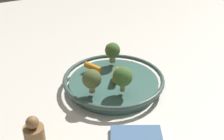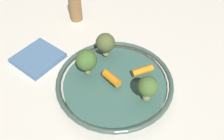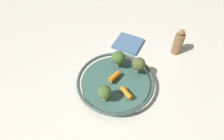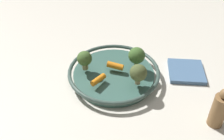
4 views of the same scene
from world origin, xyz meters
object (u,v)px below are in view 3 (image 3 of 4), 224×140
object	(u,v)px
broccoli_floret_small	(105,92)
dish_towel	(128,44)
serving_bowl	(116,82)
baby_carrot_back	(126,93)
broccoli_floret_large	(118,58)
pepper_mill	(178,43)
baby_carrot_center	(114,77)
broccoli_floret_mid	(138,64)

from	to	relation	value
broccoli_floret_small	dish_towel	size ratio (longest dim) A/B	0.54
serving_bowl	broccoli_floret_small	distance (m)	0.11
baby_carrot_back	dish_towel	distance (m)	0.31
broccoli_floret_large	dish_towel	size ratio (longest dim) A/B	0.59
pepper_mill	broccoli_floret_large	bearing A→B (deg)	23.47
serving_bowl	baby_carrot_back	world-z (taller)	baby_carrot_back
baby_carrot_center	broccoli_floret_large	distance (m)	0.08
pepper_mill	dish_towel	bearing A→B (deg)	-13.46
broccoli_floret_mid	dish_towel	world-z (taller)	broccoli_floret_mid
serving_bowl	broccoli_floret_large	size ratio (longest dim) A/B	4.20
broccoli_floret_small	pepper_mill	xyz separation A→B (m)	(-0.31, -0.27, -0.02)
baby_carrot_center	baby_carrot_back	distance (m)	0.08
pepper_mill	dish_towel	size ratio (longest dim) A/B	1.05
baby_carrot_back	broccoli_floret_mid	world-z (taller)	broccoli_floret_mid
broccoli_floret_large	dish_towel	distance (m)	0.19
broccoli_floret_large	pepper_mill	world-z (taller)	pepper_mill
baby_carrot_back	dish_towel	bearing A→B (deg)	-94.69
serving_bowl	dish_towel	world-z (taller)	serving_bowl
broccoli_floret_small	baby_carrot_center	bearing A→B (deg)	-110.25
serving_bowl	broccoli_floret_small	world-z (taller)	broccoli_floret_small
baby_carrot_back	pepper_mill	world-z (taller)	pepper_mill
broccoli_floret_large	pepper_mill	distance (m)	0.29
baby_carrot_back	broccoli_floret_mid	xyz separation A→B (m)	(-0.05, -0.11, 0.03)
broccoli_floret_mid	broccoli_floret_large	distance (m)	0.08
serving_bowl	dish_towel	bearing A→B (deg)	-104.58
baby_carrot_back	broccoli_floret_small	bearing A→B (deg)	13.39
baby_carrot_back	broccoli_floret_large	distance (m)	0.15
broccoli_floret_mid	dish_towel	xyz separation A→B (m)	(0.02, -0.20, -0.07)
baby_carrot_back	pepper_mill	bearing A→B (deg)	-133.15
baby_carrot_back	baby_carrot_center	bearing A→B (deg)	-59.70
baby_carrot_center	broccoli_floret_small	xyz separation A→B (m)	(0.03, 0.09, 0.03)
serving_bowl	dish_towel	distance (m)	0.25
broccoli_floret_small	broccoli_floret_mid	bearing A→B (deg)	-134.75
serving_bowl	broccoli_floret_large	distance (m)	0.10
baby_carrot_center	broccoli_floret_large	bearing A→B (deg)	-103.56
serving_bowl	pepper_mill	xyz separation A→B (m)	(-0.28, -0.19, 0.04)
dish_towel	baby_carrot_center	bearing A→B (deg)	73.81
baby_carrot_back	broccoli_floret_large	bearing A→B (deg)	-79.25
baby_carrot_center	baby_carrot_back	bearing A→B (deg)	120.30
broccoli_floret_small	pepper_mill	bearing A→B (deg)	-139.10
baby_carrot_back	broccoli_floret_small	distance (m)	0.08
baby_carrot_center	pepper_mill	size ratio (longest dim) A/B	0.42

